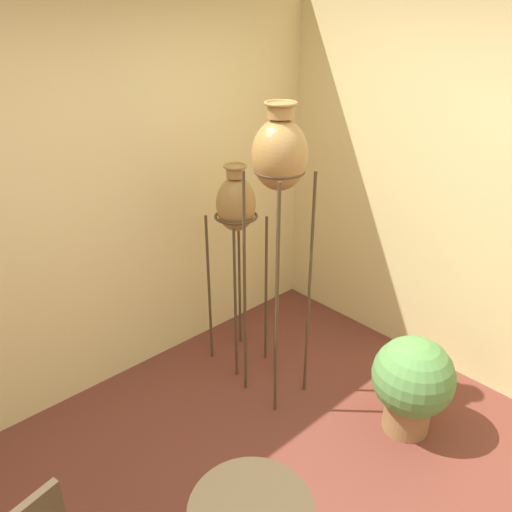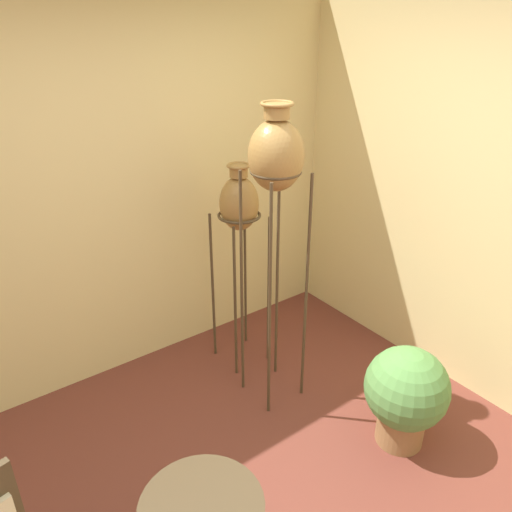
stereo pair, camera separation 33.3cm
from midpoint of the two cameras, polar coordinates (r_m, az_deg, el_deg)
wall_back at (r=3.44m, az=-19.38°, el=6.18°), size 7.55×0.06×2.70m
wall_right at (r=3.46m, az=24.23°, el=5.45°), size 0.06×7.55×2.70m
vase_stand_tall at (r=2.91m, az=-0.60°, el=10.72°), size 0.33×0.33×2.00m
vase_stand_medium at (r=3.40m, az=-5.12°, el=5.34°), size 0.32×0.32×1.54m
potted_plant at (r=3.28m, az=14.60°, el=-13.85°), size 0.51×0.51×0.67m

